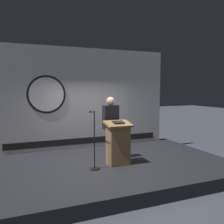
# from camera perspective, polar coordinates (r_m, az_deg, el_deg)

# --- Properties ---
(ground_plane) EXTENTS (40.00, 40.00, 0.00)m
(ground_plane) POSITION_cam_1_polar(r_m,az_deg,el_deg) (6.54, -1.45, -14.27)
(ground_plane) COLOR #383D47
(stage_platform) EXTENTS (6.40, 4.00, 0.30)m
(stage_platform) POSITION_cam_1_polar(r_m,az_deg,el_deg) (6.49, -1.45, -13.02)
(stage_platform) COLOR black
(stage_platform) RESTS_ON ground
(banner_display) EXTENTS (5.59, 0.12, 3.20)m
(banner_display) POSITION_cam_1_polar(r_m,az_deg,el_deg) (7.91, -6.42, 3.13)
(banner_display) COLOR silver
(banner_display) RESTS_ON stage_platform
(podium) EXTENTS (0.64, 0.50, 1.11)m
(podium) POSITION_cam_1_polar(r_m,az_deg,el_deg) (6.16, 1.41, -7.32)
(podium) COLOR olive
(podium) RESTS_ON stage_platform
(speaker_person) EXTENTS (0.40, 0.26, 1.69)m
(speaker_person) POSITION_cam_1_polar(r_m,az_deg,el_deg) (6.53, -0.33, -3.71)
(speaker_person) COLOR black
(speaker_person) RESTS_ON stage_platform
(microphone_stand) EXTENTS (0.24, 0.49, 1.40)m
(microphone_stand) POSITION_cam_1_polar(r_m,az_deg,el_deg) (5.85, -4.28, -8.62)
(microphone_stand) COLOR black
(microphone_stand) RESTS_ON stage_platform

